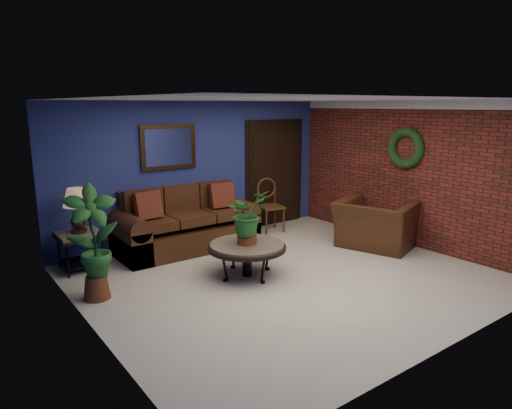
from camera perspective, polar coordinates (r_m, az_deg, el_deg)
floor at (r=6.70m, az=3.80°, el=-8.93°), size 5.50×5.50×0.00m
wall_back at (r=8.39m, az=-7.17°, el=4.18°), size 5.50×0.04×2.50m
wall_left at (r=5.07m, az=-20.50°, el=-1.93°), size 0.04×5.00×2.50m
wall_right_brick at (r=8.38m, az=18.49°, el=3.63°), size 0.04×5.00×2.50m
ceiling at (r=6.25m, az=4.14°, el=12.96°), size 5.50×5.00×0.02m
crown_molding at (r=8.27m, az=18.93°, el=11.71°), size 0.03×5.00×0.14m
wall_mirror at (r=8.03m, az=-10.88°, el=7.06°), size 1.02×0.06×0.77m
closet_door at (r=9.37m, az=2.34°, el=3.88°), size 1.44×0.06×2.18m
wreath at (r=8.31m, az=18.18°, el=6.71°), size 0.16×0.72×0.72m
sofa at (r=7.97m, az=-8.88°, el=-2.90°), size 2.39×1.03×1.08m
coffee_table at (r=6.58m, az=-1.14°, el=-5.38°), size 1.13×1.13×0.48m
end_table at (r=7.30m, az=-21.16°, el=-4.30°), size 0.63×0.63×0.58m
table_lamp at (r=7.17m, az=-21.51°, el=-0.05°), size 0.39×0.39×0.64m
side_chair at (r=8.93m, az=1.65°, el=0.42°), size 0.52×0.52×1.03m
armchair at (r=8.17m, az=14.73°, el=-2.38°), size 1.45×1.55×0.82m
coffee_plant at (r=6.45m, az=-1.15°, el=-1.30°), size 0.66×0.60×0.77m
floor_plant at (r=8.78m, az=11.86°, el=-1.40°), size 0.34×0.28×0.76m
tall_plant at (r=6.05m, az=-19.73°, el=-4.02°), size 0.72×0.55×1.48m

